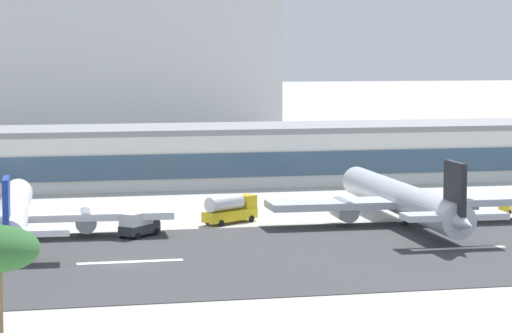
{
  "coord_description": "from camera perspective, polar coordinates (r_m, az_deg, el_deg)",
  "views": [
    {
      "loc": [
        -13.55,
        -126.08,
        23.93
      ],
      "look_at": [
        21.09,
        26.39,
        7.9
      ],
      "focal_mm": 80.26,
      "sensor_mm": 36.0,
      "label": 1
    }
  ],
  "objects": [
    {
      "name": "airliner_black_tail_gate_1",
      "position": [
        157.71,
        7.45,
        -1.7
      ],
      "size": [
        37.88,
        50.17,
        10.47
      ],
      "rotation": [
        0.0,
        0.0,
        1.54
      ],
      "color": "silver",
      "rests_on": "ground_plane"
    },
    {
      "name": "service_box_truck_1",
      "position": [
        147.31,
        -5.83,
        -2.82
      ],
      "size": [
        5.84,
        6.03,
        3.25
      ],
      "rotation": [
        0.0,
        0.0,
        0.82
      ],
      "color": "#2D3338",
      "rests_on": "ground_plane"
    },
    {
      "name": "airliner_navy_tail_gate_0",
      "position": [
        147.62,
        -12.03,
        -2.38
      ],
      "size": [
        40.8,
        46.78,
        9.76
      ],
      "rotation": [
        0.0,
        0.0,
        1.52
      ],
      "color": "white",
      "rests_on": "ground_plane"
    },
    {
      "name": "distant_hotel_block",
      "position": [
        305.59,
        -12.13,
        5.91
      ],
      "size": [
        137.4,
        34.1,
        49.83
      ],
      "primitive_type": "cube",
      "color": "#BCBCC1",
      "rests_on": "ground_plane"
    },
    {
      "name": "ground_plane",
      "position": [
        129.05,
        -6.58,
        -4.87
      ],
      "size": [
        1400.0,
        1400.0,
        0.0
      ],
      "primitive_type": "plane",
      "color": "#B2AFA8"
    },
    {
      "name": "runway_centreline_dash_5",
      "position": [
        140.14,
        10.05,
        -4.03
      ],
      "size": [
        12.0,
        1.2,
        0.01
      ],
      "primitive_type": "cube",
      "color": "white",
      "rests_on": "runway_strip"
    },
    {
      "name": "terminal_building",
      "position": [
        203.69,
        -5.41,
        0.53
      ],
      "size": [
        177.47,
        20.85,
        10.28
      ],
      "color": "silver",
      "rests_on": "ground_plane"
    },
    {
      "name": "runway_strip",
      "position": [
        130.08,
        -6.63,
        -4.77
      ],
      "size": [
        800.0,
        43.58,
        0.08
      ],
      "primitive_type": "cube",
      "color": "#38383A",
      "rests_on": "ground_plane"
    },
    {
      "name": "runway_centreline_dash_4",
      "position": [
        130.15,
        -6.29,
        -4.74
      ],
      "size": [
        12.0,
        1.2,
        0.01
      ],
      "primitive_type": "cube",
      "color": "white",
      "rests_on": "runway_strip"
    },
    {
      "name": "service_baggage_tug_0",
      "position": [
        172.34,
        12.38,
        -1.91
      ],
      "size": [
        3.31,
        3.46,
        2.2
      ],
      "rotation": [
        0.0,
        0.0,
        3.99
      ],
      "color": "gold",
      "rests_on": "ground_plane"
    },
    {
      "name": "service_fuel_truck_2",
      "position": [
        158.03,
        -1.3,
        -2.11
      ],
      "size": [
        8.51,
        6.88,
        3.95
      ],
      "rotation": [
        0.0,
        0.0,
        0.59
      ],
      "color": "gold",
      "rests_on": "ground_plane"
    }
  ]
}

